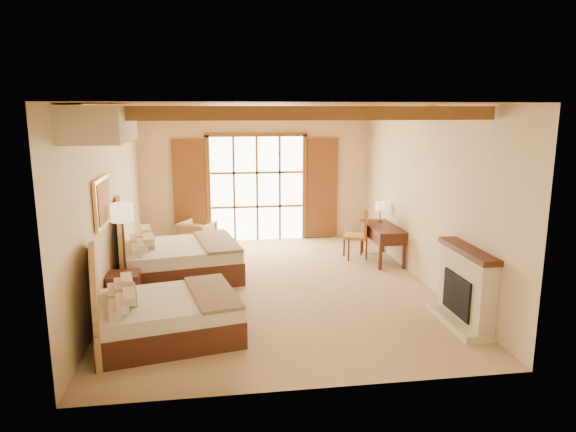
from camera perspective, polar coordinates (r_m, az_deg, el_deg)
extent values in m
plane|color=#CFB48B|center=(9.33, -1.55, -7.83)|extent=(7.00, 7.00, 0.00)
plane|color=beige|center=(12.37, -3.50, 4.63)|extent=(5.50, 0.00, 5.50)
plane|color=beige|center=(9.03, -19.22, 1.36)|extent=(0.00, 7.00, 7.00)
plane|color=beige|center=(9.63, 14.88, 2.23)|extent=(0.00, 7.00, 7.00)
plane|color=#B97E37|center=(8.79, -1.67, 12.23)|extent=(7.00, 7.00, 0.00)
cube|color=white|center=(12.38, -3.46, 3.00)|extent=(2.20, 0.02, 2.50)
cube|color=brown|center=(12.32, -10.90, 2.77)|extent=(0.75, 0.06, 2.40)
cube|color=brown|center=(12.58, 3.84, 3.14)|extent=(0.75, 0.06, 2.40)
cube|color=beige|center=(8.07, 19.18, -7.54)|extent=(0.25, 1.30, 1.10)
cube|color=black|center=(8.07, 18.69, -8.25)|extent=(0.18, 0.80, 0.60)
cube|color=beige|center=(8.20, 18.38, -10.90)|extent=(0.45, 1.40, 0.10)
cube|color=#4D2514|center=(7.90, 19.39, -3.64)|extent=(0.30, 1.40, 0.08)
cube|color=#E8B258|center=(8.28, -19.97, 1.47)|extent=(0.05, 0.95, 0.75)
cube|color=#DC7E42|center=(8.27, -19.77, 1.48)|extent=(0.02, 0.82, 0.62)
cube|color=beige|center=(6.88, -20.18, 9.58)|extent=(0.70, 1.40, 0.45)
cube|color=#4D2514|center=(7.48, -13.26, -11.72)|extent=(2.16, 1.80, 0.37)
cube|color=white|center=(7.37, -13.36, -9.66)|extent=(2.12, 1.77, 0.21)
cube|color=#886D58|center=(7.30, -8.26, -8.73)|extent=(0.86, 1.56, 0.05)
cube|color=gray|center=(7.35, -16.92, -8.13)|extent=(0.19, 0.41, 0.22)
cube|color=#4D2514|center=(9.90, -11.99, -5.64)|extent=(2.42, 1.99, 0.42)
cube|color=white|center=(9.81, -12.07, -3.82)|extent=(2.37, 1.95, 0.23)
cube|color=#886D58|center=(9.75, -7.79, -2.99)|extent=(0.94, 1.75, 0.05)
cube|color=gray|center=(9.80, -15.05, -2.52)|extent=(0.20, 0.46, 0.25)
cube|color=#4D2514|center=(8.69, -17.72, -7.88)|extent=(0.50, 0.50, 0.58)
cylinder|color=#352719|center=(9.05, -17.39, -8.91)|extent=(0.23, 0.23, 0.03)
cylinder|color=#352719|center=(8.83, -17.67, -4.57)|extent=(0.04, 0.04, 1.41)
cylinder|color=#FFF3B7|center=(8.65, -17.99, 0.38)|extent=(0.35, 0.35, 0.29)
imported|color=#A07C43|center=(11.80, -10.07, -2.14)|extent=(0.96, 0.97, 0.66)
cube|color=tan|center=(11.75, -8.19, -2.77)|extent=(0.72, 0.72, 0.41)
cube|color=#4D2514|center=(10.90, 10.47, -1.21)|extent=(0.62, 1.39, 0.05)
cube|color=#4D2514|center=(10.93, 10.45, -1.86)|extent=(0.60, 1.35, 0.22)
cube|color=#B67C35|center=(11.01, 7.50, -2.25)|extent=(0.61, 0.61, 0.06)
cube|color=#B67C35|center=(11.00, 8.62, -0.59)|extent=(0.21, 0.47, 0.59)
cylinder|color=#352719|center=(11.31, 10.18, -0.55)|extent=(0.13, 0.13, 0.02)
cylinder|color=#352719|center=(11.28, 10.21, 0.19)|extent=(0.03, 0.03, 0.30)
cylinder|color=#FFF3B7|center=(11.25, 10.24, 1.09)|extent=(0.21, 0.21, 0.17)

